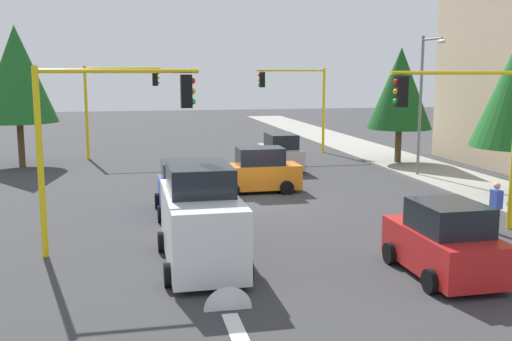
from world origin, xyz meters
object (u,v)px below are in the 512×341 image
Objects in this scene: traffic_signal_far_left at (297,93)px; car_silver at (280,153)px; traffic_signal_far_right at (117,93)px; tree_roadside_mid at (400,89)px; car_blue at (182,190)px; car_orange at (257,172)px; tree_opposite_side at (17,74)px; car_red at (445,242)px; traffic_signal_near_right at (106,122)px; pedestrian_crossing at (496,206)px; traffic_signal_near_left at (466,117)px; delivery_van_white at (201,219)px; street_lamp_curbside at (425,91)px.

car_silver is at bearing -23.21° from traffic_signal_far_left.
tree_roadside_mid reaches higher than traffic_signal_far_right.
car_orange is at bearing 134.03° from car_blue.
tree_roadside_mid is 1.81× the size of car_blue.
tree_roadside_mid reaches higher than car_orange.
traffic_signal_far_left is 16.83m from tree_opposite_side.
traffic_signal_far_right is 0.72× the size of tree_opposite_side.
tree_opposite_side is 2.14× the size of car_blue.
traffic_signal_far_left reaches higher than car_red.
traffic_signal_near_right is 1.41× the size of car_orange.
car_red reaches higher than pedestrian_crossing.
traffic_signal_near_left is at bearing -17.26° from tree_roadside_mid.
tree_opposite_side is 21.50m from delivery_van_white.
traffic_signal_far_left is at bearing 157.75° from delivery_van_white.
delivery_van_white is at bearing -82.91° from pedestrian_crossing.
traffic_signal_far_right reaches higher than car_orange.
delivery_van_white is 6.19m from car_blue.
traffic_signal_near_left is 5.58m from car_red.
street_lamp_curbside is 1.92× the size of car_blue.
car_silver is (6.25, 8.68, -3.09)m from traffic_signal_far_right.
tree_opposite_side is at bearing -131.14° from car_orange.
pedestrian_crossing is at bearing 97.09° from delivery_van_white.
pedestrian_crossing is (20.43, 12.35, -3.07)m from traffic_signal_far_right.
tree_opposite_side reaches higher than car_silver.
traffic_signal_near_left is at bearing -0.05° from traffic_signal_far_left.
traffic_signal_near_right is 1.49× the size of car_blue.
car_orange is 1.06× the size of car_blue.
car_silver is 17.62m from car_red.
car_orange and car_blue have the same top height.
traffic_signal_far_right reaches higher than car_blue.
traffic_signal_near_right is 1.47× the size of car_red.
traffic_signal_near_left is 0.96× the size of traffic_signal_far_right.
delivery_van_white reaches higher than pedestrian_crossing.
delivery_van_white is 2.82× the size of pedestrian_crossing.
traffic_signal_near_right is 17.70m from street_lamp_curbside.
tree_roadside_mid reaches higher than traffic_signal_near_left.
traffic_signal_near_right is 9.84m from car_red.
tree_roadside_mid is (6.00, 4.33, 0.43)m from traffic_signal_far_left.
tree_roadside_mid is 15.21m from pedestrian_crossing.
delivery_van_white is at bearing 6.58° from traffic_signal_far_right.
car_silver is (0.25, -7.01, -3.43)m from tree_roadside_mid.
tree_opposite_side is at bearing -106.91° from car_silver.
traffic_signal_near_left is 1.45× the size of car_red.
traffic_signal_far_left is 0.70× the size of tree_opposite_side.
traffic_signal_far_right is 1.52× the size of car_red.
pedestrian_crossing is at bearing 31.14° from traffic_signal_far_right.
car_blue is at bearing 30.21° from tree_opposite_side.
car_blue is (9.48, -13.15, -3.44)m from tree_roadside_mid.
street_lamp_curbside is 0.90× the size of tree_opposite_side.
car_red is (17.62, -0.10, -0.00)m from car_silver.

